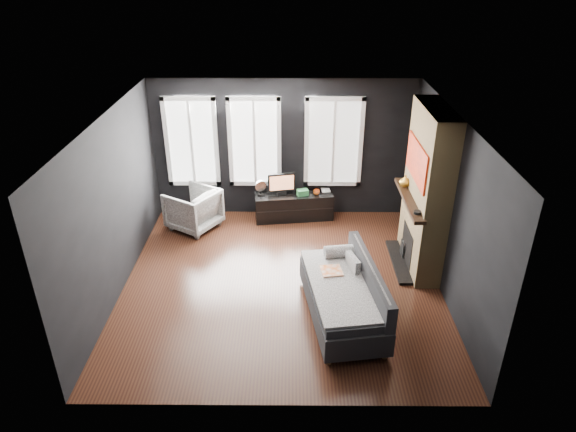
{
  "coord_description": "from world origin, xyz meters",
  "views": [
    {
      "loc": [
        0.15,
        -6.81,
        4.76
      ],
      "look_at": [
        0.1,
        0.3,
        1.05
      ],
      "focal_mm": 32.0,
      "sensor_mm": 36.0,
      "label": 1
    }
  ],
  "objects_px": {
    "sofa": "(342,293)",
    "mantel_vase": "(405,181)",
    "media_console": "(294,206)",
    "mug": "(317,192)",
    "book": "(322,185)",
    "monitor": "(282,182)",
    "armchair": "(193,207)"
  },
  "relations": [
    {
      "from": "armchair",
      "to": "media_console",
      "type": "relative_size",
      "value": 0.56
    },
    {
      "from": "armchair",
      "to": "sofa",
      "type": "bearing_deg",
      "value": 75.6
    },
    {
      "from": "armchair",
      "to": "monitor",
      "type": "height_order",
      "value": "monitor"
    },
    {
      "from": "book",
      "to": "monitor",
      "type": "bearing_deg",
      "value": -168.96
    },
    {
      "from": "armchair",
      "to": "media_console",
      "type": "bearing_deg",
      "value": 133.73
    },
    {
      "from": "sofa",
      "to": "armchair",
      "type": "bearing_deg",
      "value": 125.61
    },
    {
      "from": "monitor",
      "to": "book",
      "type": "distance_m",
      "value": 0.81
    },
    {
      "from": "sofa",
      "to": "mantel_vase",
      "type": "relative_size",
      "value": 10.07
    },
    {
      "from": "sofa",
      "to": "mantel_vase",
      "type": "distance_m",
      "value": 2.41
    },
    {
      "from": "monitor",
      "to": "armchair",
      "type": "bearing_deg",
      "value": -178.15
    },
    {
      "from": "sofa",
      "to": "armchair",
      "type": "xyz_separation_m",
      "value": [
        -2.59,
        2.7,
        -0.01
      ]
    },
    {
      "from": "media_console",
      "to": "mantel_vase",
      "type": "bearing_deg",
      "value": -40.15
    },
    {
      "from": "media_console",
      "to": "mug",
      "type": "height_order",
      "value": "mug"
    },
    {
      "from": "monitor",
      "to": "sofa",
      "type": "bearing_deg",
      "value": -85.37
    },
    {
      "from": "media_console",
      "to": "mug",
      "type": "xyz_separation_m",
      "value": [
        0.44,
        -0.02,
        0.32
      ]
    },
    {
      "from": "media_console",
      "to": "monitor",
      "type": "distance_m",
      "value": 0.56
    },
    {
      "from": "media_console",
      "to": "monitor",
      "type": "height_order",
      "value": "monitor"
    },
    {
      "from": "sofa",
      "to": "armchair",
      "type": "relative_size",
      "value": 2.36
    },
    {
      "from": "sofa",
      "to": "mantel_vase",
      "type": "bearing_deg",
      "value": 50.39
    },
    {
      "from": "media_console",
      "to": "book",
      "type": "xyz_separation_m",
      "value": [
        0.55,
        0.16,
        0.37
      ]
    },
    {
      "from": "media_console",
      "to": "mantel_vase",
      "type": "height_order",
      "value": "mantel_vase"
    },
    {
      "from": "mantel_vase",
      "to": "armchair",
      "type": "bearing_deg",
      "value": 168.15
    },
    {
      "from": "sofa",
      "to": "mug",
      "type": "height_order",
      "value": "sofa"
    },
    {
      "from": "monitor",
      "to": "book",
      "type": "height_order",
      "value": "monitor"
    },
    {
      "from": "media_console",
      "to": "mug",
      "type": "relative_size",
      "value": 12.17
    },
    {
      "from": "mantel_vase",
      "to": "mug",
      "type": "bearing_deg",
      "value": 140.24
    },
    {
      "from": "sofa",
      "to": "media_console",
      "type": "xyz_separation_m",
      "value": [
        -0.68,
        3.1,
        -0.17
      ]
    },
    {
      "from": "monitor",
      "to": "mug",
      "type": "relative_size",
      "value": 4.36
    },
    {
      "from": "sofa",
      "to": "armchair",
      "type": "distance_m",
      "value": 3.74
    },
    {
      "from": "media_console",
      "to": "book",
      "type": "relative_size",
      "value": 6.69
    },
    {
      "from": "monitor",
      "to": "mantel_vase",
      "type": "xyz_separation_m",
      "value": [
        2.09,
        -1.19,
        0.56
      ]
    },
    {
      "from": "mug",
      "to": "mantel_vase",
      "type": "xyz_separation_m",
      "value": [
        1.41,
        -1.17,
        0.74
      ]
    }
  ]
}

